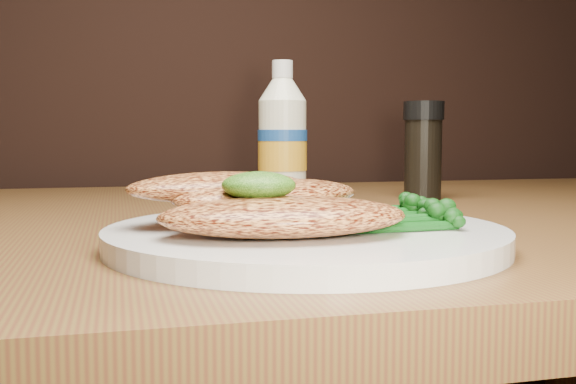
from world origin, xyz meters
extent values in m
cylinder|color=white|center=(-0.10, 0.84, 0.76)|extent=(0.29, 0.29, 0.02)
ellipsoid|color=#DA8945|center=(-0.13, 0.79, 0.78)|extent=(0.17, 0.10, 0.03)
ellipsoid|color=#DA8945|center=(-0.12, 0.86, 0.79)|extent=(0.18, 0.14, 0.02)
ellipsoid|color=#DA8945|center=(-0.16, 0.87, 0.79)|extent=(0.16, 0.11, 0.02)
ellipsoid|color=#0F3207|center=(-0.14, 0.81, 0.80)|extent=(0.06, 0.06, 0.02)
camera|label=1|loc=(-0.23, 0.36, 0.83)|focal=42.17mm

